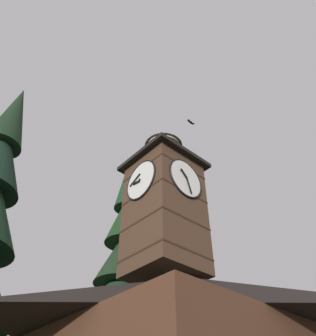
% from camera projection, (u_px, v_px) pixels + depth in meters
% --- Properties ---
extents(clock_tower, '(4.12, 4.12, 9.98)m').
position_uv_depth(clock_tower, '(164.00, 203.00, 19.07)').
color(clock_tower, '#4C3323').
rests_on(clock_tower, building_main).
extents(pine_tree_behind, '(5.98, 5.98, 19.71)m').
position_uv_depth(pine_tree_behind, '(119.00, 324.00, 19.02)').
color(pine_tree_behind, '#473323').
rests_on(pine_tree_behind, ground_plane).
extents(moon, '(1.78, 1.78, 1.78)m').
position_uv_depth(moon, '(39.00, 310.00, 52.12)').
color(moon, silver).
extents(flying_bird_high, '(0.72, 0.23, 0.13)m').
position_uv_depth(flying_bird_high, '(191.00, 122.00, 26.98)').
color(flying_bird_high, black).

